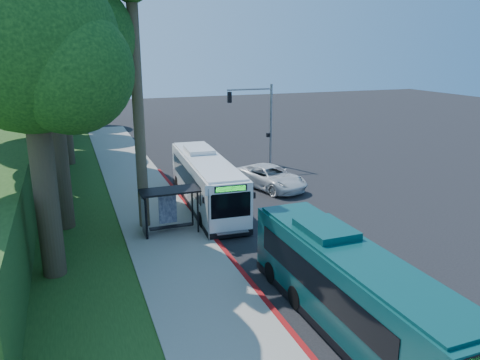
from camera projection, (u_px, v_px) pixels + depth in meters
name	position (u px, v px, depth m)	size (l,w,h in m)	color
ground	(265.00, 203.00, 31.05)	(140.00, 140.00, 0.00)	black
sidewalk	(156.00, 216.00, 28.58)	(4.50, 70.00, 0.12)	gray
red_curb	(211.00, 234.00, 25.74)	(0.25, 30.00, 0.13)	maroon
grass_verge	(57.00, 202.00, 31.18)	(8.00, 70.00, 0.06)	#234719
bus_shelter	(165.00, 203.00, 25.54)	(3.20, 1.51, 2.55)	black
stop_sign_pole	(208.00, 206.00, 24.16)	(0.35, 0.06, 3.17)	gray
traffic_signal_pole	(260.00, 115.00, 40.13)	(4.10, 0.30, 7.00)	gray
tree_0	(45.00, 22.00, 23.81)	(8.40, 8.00, 15.70)	#382B1E
tree_1	(30.00, 3.00, 30.28)	(10.50, 10.00, 18.26)	#382B1E
tree_2	(58.00, 41.00, 38.60)	(8.82, 8.40, 15.12)	#382B1E
tree_3	(35.00, 26.00, 44.74)	(10.08, 9.60, 17.28)	#382B1E
tree_4	(64.00, 50.00, 53.40)	(8.40, 8.00, 14.14)	#382B1E
tree_5	(72.00, 56.00, 61.15)	(7.35, 7.00, 12.86)	#382B1E
tree_6	(32.00, 54.00, 18.64)	(7.56, 7.20, 13.74)	#382B1E
white_bus	(206.00, 180.00, 30.19)	(3.19, 11.81, 3.48)	white
teal_bus	(350.00, 288.00, 16.75)	(2.60, 11.47, 3.41)	#0B3E3D
pickup	(270.00, 177.00, 34.19)	(2.76, 5.99, 1.66)	silver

